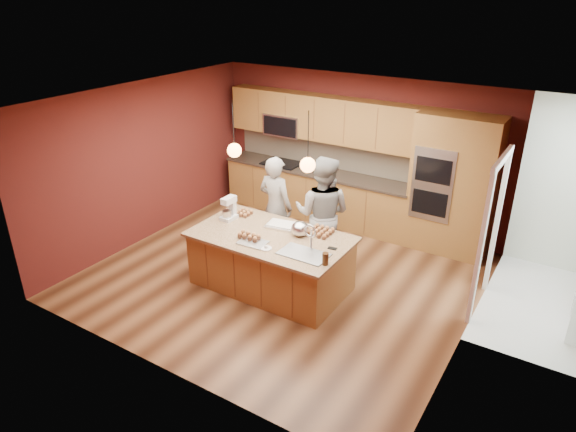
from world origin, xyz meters
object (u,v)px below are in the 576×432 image
Objects in this scene: island at (272,261)px; stand_mixer at (229,210)px; person_right at (322,214)px; mixing_bowl at (300,229)px; person_left at (276,207)px.

island is 6.38× the size of stand_mixer.
person_right reaches higher than mixing_bowl.
island is at bearing -6.99° from stand_mixer.
person_right is at bearing 90.17° from mixing_bowl.
stand_mixer is (-0.34, -0.76, 0.15)m from person_left.
mixing_bowl is at bearing 34.00° from island.
person_left is 1.09m from mixing_bowl.
mixing_bowl is (0.85, -0.67, 0.10)m from person_left.
person_left is 0.92× the size of person_right.
person_right reaches higher than stand_mixer.
mixing_bowl is at bearing 145.76° from person_left.
person_right is 0.67m from mixing_bowl.
person_left is at bearing 119.99° from island.
person_right is (0.85, 0.00, 0.07)m from person_left.
island is 0.65m from mixing_bowl.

